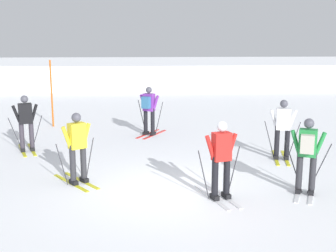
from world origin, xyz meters
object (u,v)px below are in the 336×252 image
skier_yellow (77,146)px  trail_marker_pole (52,94)px  skier_black (26,122)px  skier_white (283,128)px  skier_red (221,158)px  skier_purple (149,108)px  skier_green (307,153)px

skier_yellow → trail_marker_pole: 7.05m
skier_black → skier_yellow: same height
skier_white → skier_yellow: (-5.44, -1.76, -0.00)m
skier_black → skier_red: (5.14, -4.26, 0.00)m
skier_purple → skier_white: bearing=-41.5°
skier_purple → trail_marker_pole: trail_marker_pole is taller
skier_green → skier_black: 8.16m
skier_purple → trail_marker_pole: (-3.66, 1.74, 0.31)m
skier_white → trail_marker_pole: size_ratio=0.67×
skier_purple → skier_yellow: same height
skier_yellow → skier_white: bearing=17.9°
skier_green → skier_red: 1.93m
skier_purple → trail_marker_pole: bearing=154.5°
skier_black → skier_yellow: size_ratio=1.00×
skier_green → skier_yellow: bearing=168.8°
skier_black → skier_yellow: (1.96, -3.07, 0.00)m
skier_black → skier_purple: bearing=28.0°
trail_marker_pole → skier_white: bearing=-34.3°
skier_red → skier_purple: bearing=103.0°
skier_purple → skier_black: bearing=-152.0°
skier_green → trail_marker_pole: size_ratio=0.67×
skier_green → skier_red: same height
skier_purple → skier_black: same height
skier_green → trail_marker_pole: bearing=132.0°
skier_black → trail_marker_pole: bearing=89.3°
skier_red → skier_yellow: bearing=159.5°
skier_green → trail_marker_pole: trail_marker_pole is taller
skier_green → skier_white: size_ratio=1.00×
skier_black → skier_green: bearing=-30.0°
skier_purple → skier_green: 6.92m
skier_purple → skier_yellow: size_ratio=1.00×
trail_marker_pole → skier_green: bearing=-48.0°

